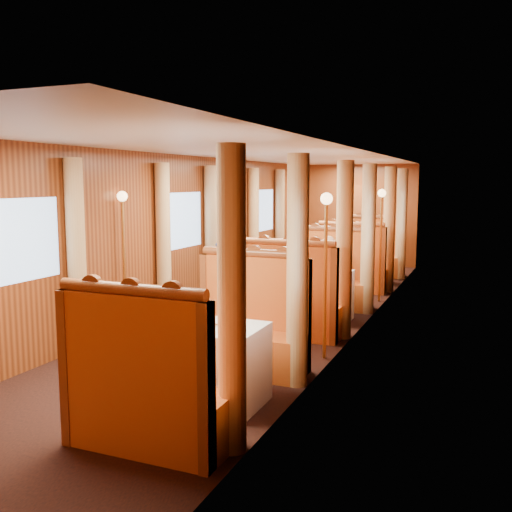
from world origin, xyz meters
The scene contains 47 objects.
floor centered at (0.00, 0.00, 0.00)m, with size 3.00×12.00×0.01m, color black, non-canonical shape.
ceiling centered at (0.00, 0.00, 2.50)m, with size 3.00×12.00×0.01m, color silver, non-canonical shape.
wall_far centered at (0.00, 6.00, 1.25)m, with size 3.00×2.50×0.01m, color brown, non-canonical shape.
wall_left centered at (-1.50, 0.00, 1.25)m, with size 12.00×2.50×0.01m, color brown, non-canonical shape.
wall_right centered at (1.50, 0.00, 1.25)m, with size 12.00×2.50×0.01m, color brown, non-canonical shape.
doorway_far centered at (0.00, 5.97, 1.00)m, with size 0.80×0.04×2.00m, color brown.
table_near centered at (0.75, -3.50, 0.38)m, with size 1.05×0.72×0.75m, color white.
banquette_near_fwd centered at (0.75, -4.51, 0.42)m, with size 1.30×0.55×1.34m.
banquette_near_aft centered at (0.75, -2.49, 0.42)m, with size 1.30×0.55×1.34m.
table_mid centered at (0.75, 0.00, 0.38)m, with size 1.05×0.72×0.75m, color white.
banquette_mid_fwd centered at (0.75, -1.01, 0.42)m, with size 1.30×0.55×1.34m.
banquette_mid_aft centered at (0.75, 1.01, 0.42)m, with size 1.30×0.55×1.34m.
table_far centered at (0.75, 3.50, 0.38)m, with size 1.05×0.72×0.75m, color white.
banquette_far_fwd centered at (0.75, 2.49, 0.42)m, with size 1.30×0.55×1.34m.
banquette_far_aft centered at (0.75, 4.51, 0.42)m, with size 1.30×0.55×1.34m.
tea_tray centered at (0.68, -3.54, 0.76)m, with size 0.34×0.26×0.01m, color silver.
teapot_left centered at (0.60, -3.63, 0.81)m, with size 0.16×0.12×0.13m, color silver, non-canonical shape.
teapot_right centered at (0.70, -3.65, 0.81)m, with size 0.14×0.10×0.11m, color silver, non-canonical shape.
teapot_back centered at (0.66, -3.48, 0.82)m, with size 0.17×0.13×0.14m, color silver, non-canonical shape.
fruit_plate centered at (1.07, -3.60, 0.77)m, with size 0.23×0.23×0.05m.
cup_inboard centered at (0.38, -3.35, 0.86)m, with size 0.08×0.08×0.26m.
cup_outboard centered at (0.42, -3.32, 0.86)m, with size 0.08×0.08×0.26m.
rose_vase_mid centered at (0.73, -0.02, 0.93)m, with size 0.06×0.06×0.36m.
rose_vase_far centered at (0.72, 3.46, 0.93)m, with size 0.06×0.06×0.36m.
window_left_near centered at (-1.49, -3.50, 1.45)m, with size 1.20×0.90×0.01m, color #8AADDA, non-canonical shape.
curtain_left_near_b centered at (-1.38, -2.72, 1.18)m, with size 0.22×0.22×2.35m, color tan.
window_right_near centered at (1.49, -3.50, 1.45)m, with size 1.20×0.90×0.01m, color #8AADDA, non-canonical shape.
curtain_right_near_a centered at (1.38, -4.28, 1.18)m, with size 0.22×0.22×2.35m, color tan.
curtain_right_near_b centered at (1.38, -2.72, 1.18)m, with size 0.22×0.22×2.35m, color tan.
window_left_mid centered at (-1.49, 0.00, 1.45)m, with size 1.20×0.90×0.01m, color #8AADDA, non-canonical shape.
curtain_left_mid_a centered at (-1.38, -0.78, 1.18)m, with size 0.22×0.22×2.35m, color tan.
curtain_left_mid_b centered at (-1.38, 0.78, 1.18)m, with size 0.22×0.22×2.35m, color tan.
window_right_mid centered at (1.49, 0.00, 1.45)m, with size 1.20×0.90×0.01m, color #8AADDA, non-canonical shape.
curtain_right_mid_a centered at (1.38, -0.78, 1.18)m, with size 0.22×0.22×2.35m, color tan.
curtain_right_mid_b centered at (1.38, 0.78, 1.18)m, with size 0.22×0.22×2.35m, color tan.
window_left_far centered at (-1.49, 3.50, 1.45)m, with size 1.20×0.90×0.01m, color #8AADDA, non-canonical shape.
curtain_left_far_a centered at (-1.38, 2.72, 1.18)m, with size 0.22×0.22×2.35m, color tan.
curtain_left_far_b centered at (-1.38, 4.28, 1.18)m, with size 0.22×0.22×2.35m, color tan.
window_right_far centered at (1.49, 3.50, 1.45)m, with size 1.20×0.90×0.01m, color #8AADDA, non-canonical shape.
curtain_right_far_a centered at (1.38, 2.72, 1.18)m, with size 0.22×0.22×2.35m, color tan.
curtain_right_far_b centered at (1.38, 4.28, 1.18)m, with size 0.22×0.22×2.35m, color tan.
sconce_left_fore centered at (-1.40, -1.75, 1.38)m, with size 0.14×0.14×1.95m.
sconce_right_fore centered at (1.40, -1.75, 1.38)m, with size 0.14×0.14×1.95m.
sconce_left_aft centered at (-1.40, 1.75, 1.38)m, with size 0.14×0.14×1.95m.
sconce_right_aft centered at (1.40, 1.75, 1.38)m, with size 0.14×0.14×1.95m.
steward centered at (-0.80, 0.31, 0.94)m, with size 0.68×0.45×1.88m, color navy.
passenger centered at (0.75, 0.75, 0.74)m, with size 0.40×0.44×0.76m.
Camera 1 is at (3.16, -8.09, 2.07)m, focal length 40.00 mm.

